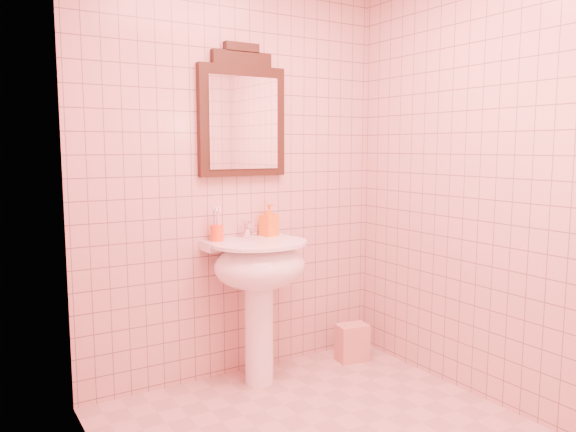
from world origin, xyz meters
TOP-DOWN VIEW (x-y plane):
  - back_wall at (0.00, 1.10)m, footprint 2.00×0.02m
  - pedestal_sink at (0.03, 0.87)m, footprint 0.58×0.58m
  - faucet at (0.03, 1.01)m, footprint 0.04×0.16m
  - mirror at (0.03, 1.07)m, footprint 0.56×0.06m
  - toothbrush_cup at (-0.17, 1.02)m, footprint 0.08×0.08m
  - soap_dispenser at (0.18, 1.02)m, footprint 0.11×0.11m
  - towel at (0.73, 0.87)m, footprint 0.22×0.16m

SIDE VIEW (x-z plane):
  - towel at x=0.73m, z-range 0.00..0.24m
  - pedestal_sink at x=0.03m, z-range 0.23..1.09m
  - toothbrush_cup at x=-0.17m, z-range 0.82..1.00m
  - faucet at x=0.03m, z-range 0.87..0.97m
  - soap_dispenser at x=0.18m, z-range 0.86..1.06m
  - back_wall at x=0.00m, z-range 0.00..2.50m
  - mirror at x=0.03m, z-range 1.21..1.99m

